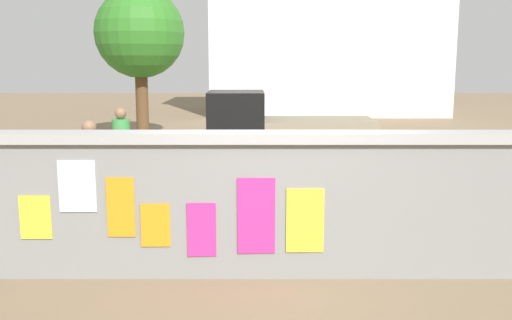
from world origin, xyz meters
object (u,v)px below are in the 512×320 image
bicycle_near (198,194)px  person_walking (93,161)px  person_bystander (124,140)px  tree_roadside (142,34)px  auto_rickshaw_truck (284,135)px  motorcycle (375,197)px

bicycle_near → person_walking: 1.74m
bicycle_near → person_walking: bearing=-164.1°
person_bystander → tree_roadside: tree_roadside is taller
auto_rickshaw_truck → person_bystander: 3.49m
motorcycle → bicycle_near: bearing=167.1°
motorcycle → person_bystander: 5.08m
person_walking → tree_roadside: (-1.04, 9.50, 2.32)m
motorcycle → bicycle_near: 2.84m
motorcycle → person_bystander: size_ratio=1.17×
motorcycle → person_walking: bearing=177.5°
motorcycle → tree_roadside: tree_roadside is taller
person_bystander → tree_roadside: bearing=97.8°
tree_roadside → motorcycle: bearing=-61.0°
auto_rickshaw_truck → person_walking: 4.90m
auto_rickshaw_truck → motorcycle: auto_rickshaw_truck is taller
auto_rickshaw_truck → bicycle_near: bearing=-114.8°
auto_rickshaw_truck → person_walking: auto_rickshaw_truck is taller
person_walking → person_bystander: (-0.06, 2.32, 0.00)m
auto_rickshaw_truck → motorcycle: (1.22, -3.98, -0.44)m
auto_rickshaw_truck → tree_roadside: 7.45m
tree_roadside → auto_rickshaw_truck: bearing=-54.0°
motorcycle → bicycle_near: (-2.77, 0.63, -0.10)m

